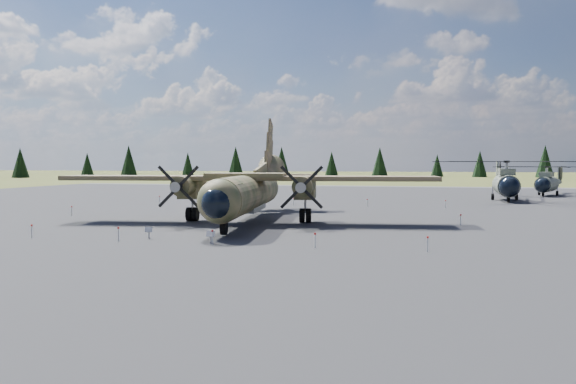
# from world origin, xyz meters

# --- Properties ---
(ground) EXTENTS (500.00, 500.00, 0.00)m
(ground) POSITION_xyz_m (0.00, 0.00, 0.00)
(ground) COLOR brown
(ground) RESTS_ON ground
(apron) EXTENTS (120.00, 120.00, 0.04)m
(apron) POSITION_xyz_m (0.00, 10.00, 0.00)
(apron) COLOR #56565A
(apron) RESTS_ON ground
(transport_plane) EXTENTS (29.57, 26.69, 9.73)m
(transport_plane) POSITION_xyz_m (0.14, -0.53, 2.79)
(transport_plane) COLOR #3B4424
(transport_plane) RESTS_ON ground
(helicopter_near) EXTENTS (20.14, 23.33, 4.96)m
(helicopter_near) POSITION_xyz_m (23.64, 29.73, 3.52)
(helicopter_near) COLOR gray
(helicopter_near) RESTS_ON ground
(helicopter_mid) EXTENTS (21.47, 21.47, 4.22)m
(helicopter_mid) POSITION_xyz_m (30.85, 42.26, 2.99)
(helicopter_mid) COLOR gray
(helicopter_mid) RESTS_ON ground
(info_placard_left) EXTENTS (0.50, 0.33, 0.72)m
(info_placard_left) POSITION_xyz_m (-2.75, -12.08, 0.48)
(info_placard_left) COLOR gray
(info_placard_left) RESTS_ON ground
(info_placard_right) EXTENTS (0.50, 0.25, 0.76)m
(info_placard_right) POSITION_xyz_m (1.79, -13.24, 0.51)
(info_placard_right) COLOR gray
(info_placard_right) RESTS_ON ground
(barrier_fence) EXTENTS (33.12, 29.62, 0.85)m
(barrier_fence) POSITION_xyz_m (-0.46, -0.08, 0.51)
(barrier_fence) COLOR silver
(barrier_fence) RESTS_ON ground
(treeline) EXTENTS (310.58, 320.06, 10.93)m
(treeline) POSITION_xyz_m (1.23, 0.50, 4.81)
(treeline) COLOR black
(treeline) RESTS_ON ground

